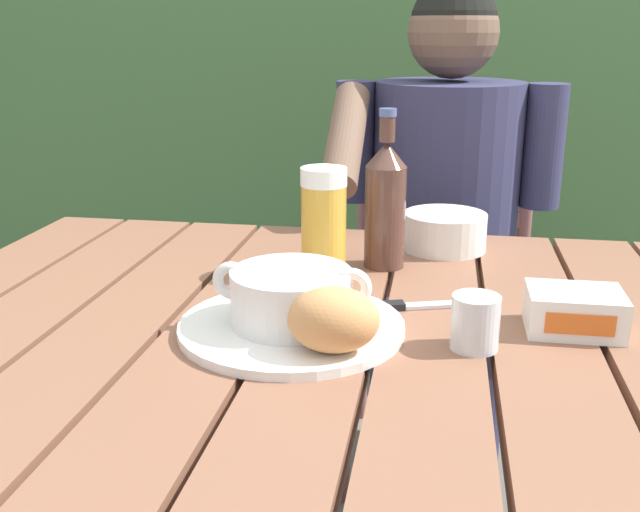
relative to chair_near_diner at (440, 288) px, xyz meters
The scene contains 13 objects.
dining_table 0.92m from the chair_near_diner, 99.47° to the right, with size 1.22×0.91×0.73m.
hedge_backdrop 1.31m from the chair_near_diner, 114.47° to the left, with size 3.83×0.97×2.77m.
chair_near_diner is the anchor object (origin of this frame).
person_eating 0.31m from the chair_near_diner, 90.85° to the right, with size 0.48×0.47×1.20m.
serving_plate 0.99m from the chair_near_diner, 101.43° to the right, with size 0.29×0.29×0.01m.
soup_bowl 1.00m from the chair_near_diner, 101.43° to the right, with size 0.20×0.15×0.08m.
bread_roll 1.07m from the chair_near_diner, 96.99° to the right, with size 0.11×0.09×0.08m.
beer_glass 0.81m from the chair_near_diner, 104.51° to the right, with size 0.07×0.07×0.17m.
beer_bottle 0.75m from the chair_near_diner, 98.32° to the right, with size 0.06×0.06×0.25m.
water_glass_small 1.00m from the chair_near_diner, 87.72° to the right, with size 0.06×0.06×0.07m.
butter_tub 0.94m from the chair_near_diner, 79.40° to the right, with size 0.12×0.09×0.05m.
table_knife 0.88m from the chair_near_diner, 93.75° to the right, with size 0.15×0.06×0.01m.
diner_bowl 0.61m from the chair_near_diner, 90.00° to the right, with size 0.14×0.14×0.06m.
Camera 1 is at (0.14, -0.89, 1.10)m, focal length 41.46 mm.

